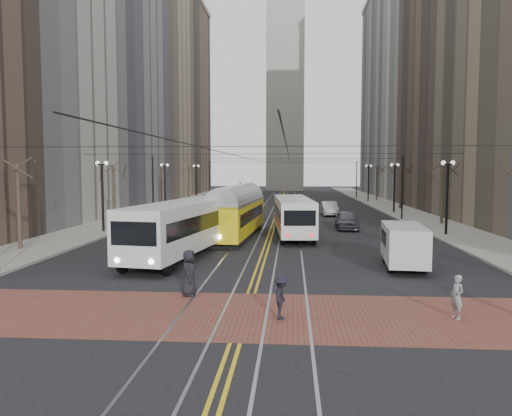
# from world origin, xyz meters

# --- Properties ---
(ground) EXTENTS (260.00, 260.00, 0.00)m
(ground) POSITION_xyz_m (0.00, 0.00, 0.00)
(ground) COLOR black
(ground) RESTS_ON ground
(sidewalk_left) EXTENTS (5.00, 140.00, 0.15)m
(sidewalk_left) POSITION_xyz_m (-15.00, 45.00, 0.07)
(sidewalk_left) COLOR gray
(sidewalk_left) RESTS_ON ground
(sidewalk_right) EXTENTS (5.00, 140.00, 0.15)m
(sidewalk_right) POSITION_xyz_m (15.00, 45.00, 0.07)
(sidewalk_right) COLOR gray
(sidewalk_right) RESTS_ON ground
(crosswalk_band) EXTENTS (25.00, 6.00, 0.01)m
(crosswalk_band) POSITION_xyz_m (0.00, -4.00, 0.01)
(crosswalk_band) COLOR brown
(crosswalk_band) RESTS_ON ground
(streetcar_rails) EXTENTS (4.80, 130.00, 0.02)m
(streetcar_rails) POSITION_xyz_m (0.00, 45.00, 0.00)
(streetcar_rails) COLOR gray
(streetcar_rails) RESTS_ON ground
(centre_lines) EXTENTS (0.42, 130.00, 0.01)m
(centre_lines) POSITION_xyz_m (0.00, 45.00, 0.01)
(centre_lines) COLOR gold
(centre_lines) RESTS_ON ground
(building_left_mid) EXTENTS (16.00, 20.00, 34.00)m
(building_left_mid) POSITION_xyz_m (-25.50, 46.00, 17.00)
(building_left_mid) COLOR slate
(building_left_mid) RESTS_ON ground
(building_left_midfar) EXTENTS (20.00, 20.00, 52.00)m
(building_left_midfar) POSITION_xyz_m (-27.50, 66.00, 26.00)
(building_left_midfar) COLOR gray
(building_left_midfar) RESTS_ON ground
(building_left_far) EXTENTS (16.00, 20.00, 40.00)m
(building_left_far) POSITION_xyz_m (-25.50, 86.00, 20.00)
(building_left_far) COLOR brown
(building_left_far) RESTS_ON ground
(building_right_mid) EXTENTS (16.00, 20.00, 34.00)m
(building_right_mid) POSITION_xyz_m (25.50, 46.00, 17.00)
(building_right_mid) COLOR brown
(building_right_mid) RESTS_ON ground
(building_right_midfar) EXTENTS (20.00, 20.00, 52.00)m
(building_right_midfar) POSITION_xyz_m (27.50, 66.00, 26.00)
(building_right_midfar) COLOR #ADABA2
(building_right_midfar) RESTS_ON ground
(building_right_far) EXTENTS (16.00, 20.00, 40.00)m
(building_right_far) POSITION_xyz_m (25.50, 86.00, 20.00)
(building_right_far) COLOR slate
(building_right_far) RESTS_ON ground
(clock_tower) EXTENTS (12.00, 12.00, 66.00)m
(clock_tower) POSITION_xyz_m (0.00, 102.00, 35.96)
(clock_tower) COLOR #B2AFA5
(clock_tower) RESTS_ON ground
(lamp_posts) EXTENTS (27.60, 57.20, 5.60)m
(lamp_posts) POSITION_xyz_m (-0.00, 28.75, 2.80)
(lamp_posts) COLOR black
(lamp_posts) RESTS_ON ground
(street_trees) EXTENTS (31.68, 53.28, 5.60)m
(street_trees) POSITION_xyz_m (0.00, 35.25, 2.80)
(street_trees) COLOR #382D23
(street_trees) RESTS_ON ground
(trolley_wires) EXTENTS (25.96, 120.00, 6.60)m
(trolley_wires) POSITION_xyz_m (0.00, 34.83, 3.77)
(trolley_wires) COLOR black
(trolley_wires) RESTS_ON ground
(transit_bus) EXTENTS (4.77, 13.41, 3.29)m
(transit_bus) POSITION_xyz_m (-4.72, 7.78, 1.64)
(transit_bus) COLOR silver
(transit_bus) RESTS_ON ground
(streetcar) EXTENTS (3.29, 13.29, 3.10)m
(streetcar) POSITION_xyz_m (-2.50, 16.45, 1.55)
(streetcar) COLOR yellow
(streetcar) RESTS_ON ground
(rear_bus) EXTENTS (3.32, 11.55, 2.97)m
(rear_bus) POSITION_xyz_m (1.80, 17.14, 1.49)
(rear_bus) COLOR silver
(rear_bus) RESTS_ON ground
(cargo_van) EXTENTS (2.46, 5.29, 2.27)m
(cargo_van) POSITION_xyz_m (7.60, 5.00, 1.13)
(cargo_van) COLOR silver
(cargo_van) RESTS_ON ground
(sedan_grey) EXTENTS (1.98, 4.70, 1.59)m
(sedan_grey) POSITION_xyz_m (6.46, 22.00, 0.79)
(sedan_grey) COLOR #414349
(sedan_grey) RESTS_ON ground
(sedan_silver) EXTENTS (1.87, 4.81, 1.56)m
(sedan_silver) POSITION_xyz_m (5.91, 34.88, 0.78)
(sedan_silver) COLOR #B6B8BE
(sedan_silver) RESTS_ON ground
(pedestrian_a) EXTENTS (0.63, 0.95, 1.91)m
(pedestrian_a) POSITION_xyz_m (-2.53, -1.50, 0.97)
(pedestrian_a) COLOR black
(pedestrian_a) RESTS_ON crosswalk_band
(pedestrian_b) EXTENTS (0.56, 0.66, 1.55)m
(pedestrian_b) POSITION_xyz_m (7.45, -4.00, 0.79)
(pedestrian_b) COLOR gray
(pedestrian_b) RESTS_ON crosswalk_band
(pedestrian_d) EXTENTS (0.66, 1.04, 1.54)m
(pedestrian_d) POSITION_xyz_m (1.35, -4.49, 0.78)
(pedestrian_d) COLOR black
(pedestrian_d) RESTS_ON crosswalk_band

